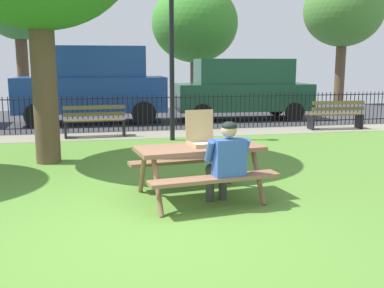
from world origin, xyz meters
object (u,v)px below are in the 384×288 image
(parked_car_center, at_px, (243,88))
(pizza_slice_on_table, at_px, (228,144))
(parked_car_left, at_px, (92,83))
(far_tree_midleft, at_px, (19,10))
(park_bench_right, at_px, (336,115))
(adult_at_table, at_px, (226,160))
(far_tree_midright, at_px, (343,11))
(lamp_post_walkway, at_px, (172,41))
(park_bench_center, at_px, (95,121))
(far_tree_center, at_px, (195,24))
(pizza_box_open, at_px, (203,136))
(picnic_table_foreground, at_px, (199,158))

(parked_car_center, bearing_deg, pizza_slice_on_table, -109.29)
(parked_car_left, distance_m, far_tree_midleft, 6.63)
(park_bench_right, bearing_deg, parked_car_left, 158.18)
(adult_at_table, bearing_deg, park_bench_right, 50.75)
(far_tree_midleft, bearing_deg, far_tree_midright, 0.00)
(parked_car_center, bearing_deg, lamp_post_walkway, -129.31)
(pizza_slice_on_table, relative_size, parked_car_center, 0.05)
(adult_at_table, height_order, far_tree_midright, far_tree_midright)
(park_bench_center, bearing_deg, lamp_post_walkway, -25.47)
(parked_car_center, xyz_separation_m, far_tree_center, (-0.58, 5.27, 2.58))
(adult_at_table, xyz_separation_m, park_bench_right, (5.20, 6.37, -0.24))
(pizza_slice_on_table, bearing_deg, lamp_post_walkway, 90.42)
(pizza_slice_on_table, distance_m, far_tree_midright, 17.38)
(pizza_slice_on_table, relative_size, far_tree_midleft, 0.05)
(adult_at_table, distance_m, far_tree_midleft, 15.62)
(far_tree_midleft, xyz_separation_m, far_tree_center, (7.42, 0.00, -0.42))
(pizza_box_open, xyz_separation_m, park_bench_center, (-1.61, 5.75, -0.47))
(park_bench_center, height_order, far_tree_midleft, far_tree_midleft)
(adult_at_table, relative_size, far_tree_midright, 0.19)
(parked_car_left, bearing_deg, far_tree_midright, 24.10)
(adult_at_table, distance_m, far_tree_center, 15.02)
(picnic_table_foreground, relative_size, park_bench_right, 1.22)
(park_bench_right, xyz_separation_m, far_tree_center, (-2.56, 8.10, 3.26))
(pizza_box_open, height_order, far_tree_midright, far_tree_midright)
(far_tree_center, relative_size, far_tree_midright, 0.89)
(picnic_table_foreground, relative_size, lamp_post_walkway, 0.49)
(pizza_box_open, height_order, far_tree_center, far_tree_center)
(pizza_slice_on_table, xyz_separation_m, parked_car_center, (3.04, 8.69, 0.32))
(adult_at_table, distance_m, park_bench_right, 8.22)
(parked_car_left, distance_m, parked_car_center, 5.11)
(far_tree_midleft, relative_size, far_tree_midright, 0.90)
(picnic_table_foreground, distance_m, parked_car_center, 9.41)
(far_tree_midleft, bearing_deg, lamp_post_walkway, -61.37)
(pizza_slice_on_table, height_order, park_bench_right, park_bench_right)
(adult_at_table, xyz_separation_m, lamp_post_walkway, (0.14, 5.44, 1.82))
(park_bench_center, height_order, far_tree_midright, far_tree_midright)
(far_tree_center, bearing_deg, far_tree_midleft, -180.00)
(park_bench_center, distance_m, far_tree_midright, 14.76)
(park_bench_center, xyz_separation_m, park_bench_right, (6.99, 0.00, 0.00))
(pizza_slice_on_table, height_order, far_tree_midleft, far_tree_midleft)
(lamp_post_walkway, xyz_separation_m, far_tree_center, (2.50, 9.03, 1.20))
(adult_at_table, xyz_separation_m, park_bench_center, (-1.79, 6.37, -0.24))
(pizza_box_open, xyz_separation_m, far_tree_midright, (10.08, 13.85, 3.48))
(picnic_table_foreground, xyz_separation_m, pizza_box_open, (0.08, 0.15, 0.29))
(pizza_box_open, height_order, lamp_post_walkway, lamp_post_walkway)
(adult_at_table, bearing_deg, picnic_table_foreground, 119.40)
(adult_at_table, relative_size, parked_car_left, 0.25)
(far_tree_center, bearing_deg, adult_at_table, -100.34)
(adult_at_table, height_order, park_bench_right, adult_at_table)
(far_tree_midright, bearing_deg, pizza_slice_on_table, -124.85)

